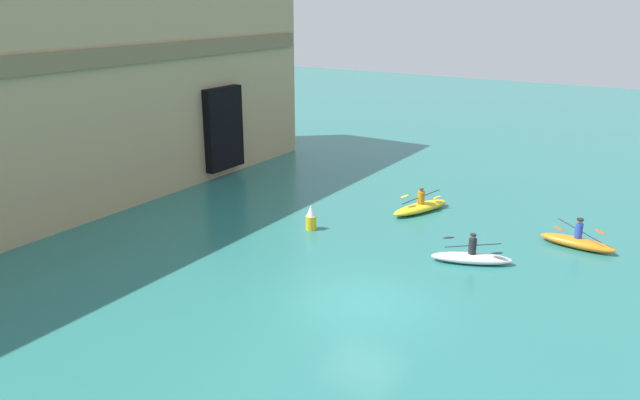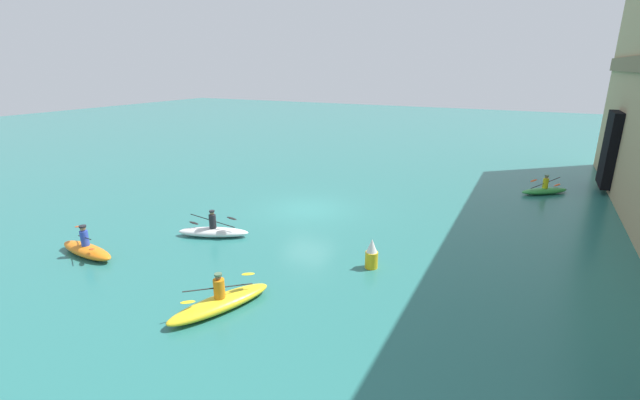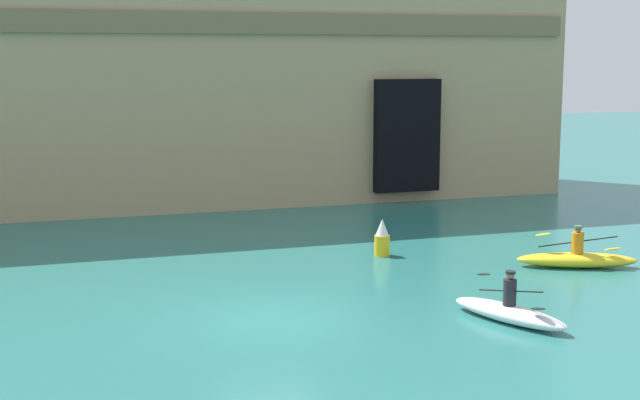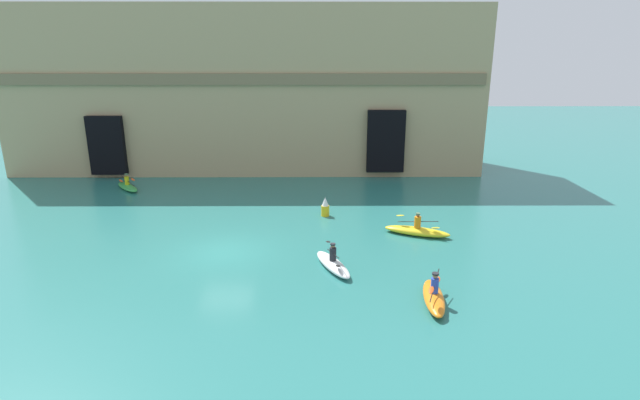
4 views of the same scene
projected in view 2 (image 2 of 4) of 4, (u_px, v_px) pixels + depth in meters
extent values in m
plane|color=#28706B|center=(308.00, 209.00, 21.90)|extent=(120.00, 120.00, 0.00)
cube|color=black|center=(612.00, 149.00, 24.46)|extent=(2.56, 0.70, 4.26)
ellipsoid|color=orange|center=(87.00, 250.00, 16.47)|extent=(1.03, 3.00, 0.43)
cylinder|color=#2D47B7|center=(85.00, 238.00, 16.32)|extent=(0.29, 0.29, 0.59)
sphere|color=#9E704C|center=(83.00, 228.00, 16.20)|extent=(0.21, 0.21, 0.21)
cylinder|color=#232328|center=(82.00, 226.00, 16.17)|extent=(0.26, 0.26, 0.06)
cylinder|color=black|center=(84.00, 237.00, 16.31)|extent=(0.76, 1.86, 0.48)
ellipsoid|color=#D84C19|center=(78.00, 227.00, 16.87)|extent=(0.33, 0.48, 0.15)
ellipsoid|color=#D84C19|center=(92.00, 249.00, 15.75)|extent=(0.33, 0.48, 0.15)
ellipsoid|color=green|center=(544.00, 191.00, 24.47)|extent=(2.45, 2.74, 0.34)
cylinder|color=gold|center=(546.00, 183.00, 24.34)|extent=(0.29, 0.29, 0.56)
sphere|color=#9E704C|center=(547.00, 177.00, 24.22)|extent=(0.19, 0.19, 0.19)
cylinder|color=#4C6B4C|center=(547.00, 176.00, 24.20)|extent=(0.23, 0.23, 0.06)
cylinder|color=black|center=(546.00, 183.00, 24.33)|extent=(1.51, 1.45, 0.52)
ellipsoid|color=#D84C19|center=(534.00, 181.00, 23.97)|extent=(0.44, 0.43, 0.15)
ellipsoid|color=#D84C19|center=(557.00, 185.00, 24.68)|extent=(0.44, 0.43, 0.15)
ellipsoid|color=white|center=(213.00, 232.00, 18.33)|extent=(1.87, 3.08, 0.39)
cylinder|color=#232328|center=(213.00, 221.00, 18.19)|extent=(0.30, 0.30, 0.59)
sphere|color=#9E704C|center=(212.00, 213.00, 18.07)|extent=(0.18, 0.18, 0.18)
cylinder|color=#232328|center=(212.00, 211.00, 18.05)|extent=(0.23, 0.23, 0.06)
cylinder|color=black|center=(213.00, 221.00, 18.18)|extent=(0.47, 2.01, 0.46)
ellipsoid|color=black|center=(232.00, 218.00, 17.91)|extent=(0.27, 0.47, 0.14)
ellipsoid|color=black|center=(194.00, 223.00, 18.45)|extent=(0.27, 0.47, 0.14)
ellipsoid|color=yellow|center=(220.00, 303.00, 12.81)|extent=(3.43, 1.99, 0.42)
cylinder|color=orange|center=(219.00, 288.00, 12.66)|extent=(0.34, 0.34, 0.59)
sphere|color=brown|center=(218.00, 277.00, 12.54)|extent=(0.18, 0.18, 0.18)
cylinder|color=#4C6B4C|center=(218.00, 275.00, 12.52)|extent=(0.23, 0.23, 0.06)
cylinder|color=black|center=(219.00, 288.00, 12.65)|extent=(1.88, 1.08, 0.42)
ellipsoid|color=yellow|center=(188.00, 302.00, 12.19)|extent=(0.47, 0.37, 0.13)
ellipsoid|color=yellow|center=(248.00, 274.00, 13.10)|extent=(0.47, 0.37, 0.13)
cylinder|color=yellow|center=(371.00, 260.00, 15.45)|extent=(0.47, 0.47, 0.61)
cone|color=white|center=(372.00, 246.00, 15.28)|extent=(0.40, 0.40, 0.50)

